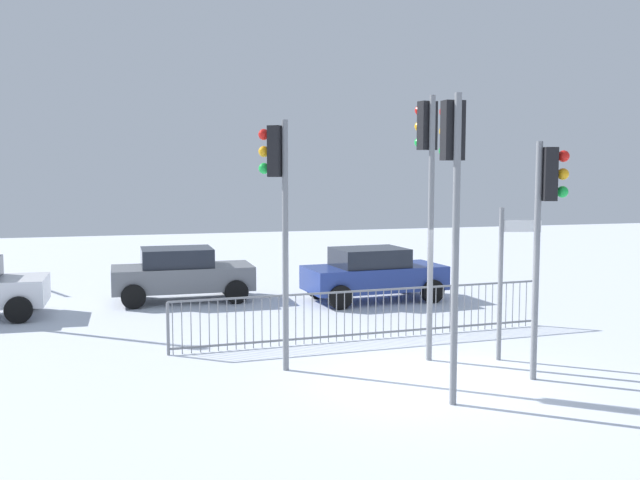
{
  "coord_description": "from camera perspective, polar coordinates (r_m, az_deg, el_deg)",
  "views": [
    {
      "loc": [
        -5.12,
        -11.14,
        3.62
      ],
      "look_at": [
        -0.96,
        3.61,
        2.12
      ],
      "focal_mm": 40.56,
      "sensor_mm": 36.0,
      "label": 1
    }
  ],
  "objects": [
    {
      "name": "ground_plane",
      "position": [
        12.78,
        8.7,
        -10.92
      ],
      "size": [
        60.0,
        60.0,
        0.0
      ],
      "primitive_type": "plane",
      "color": "silver"
    },
    {
      "name": "traffic_light_mid_left",
      "position": [
        12.86,
        -3.35,
        4.1
      ],
      "size": [
        0.48,
        0.45,
        4.49
      ],
      "rotation": [
        0.0,
        0.0,
        0.89
      ],
      "color": "slate",
      "rests_on": "ground"
    },
    {
      "name": "traffic_light_foreground_left",
      "position": [
        13.74,
        8.48,
        5.61
      ],
      "size": [
        0.35,
        0.56,
        4.98
      ],
      "rotation": [
        0.0,
        0.0,
        0.18
      ],
      "color": "slate",
      "rests_on": "ground"
    },
    {
      "name": "traffic_light_rear_right",
      "position": [
        11.18,
        10.42,
        4.78
      ],
      "size": [
        0.32,
        0.57,
        4.75
      ],
      "rotation": [
        0.0,
        0.0,
        0.0
      ],
      "color": "slate",
      "rests_on": "ground"
    },
    {
      "name": "traffic_light_foreground_right",
      "position": [
        12.81,
        17.44,
        2.56
      ],
      "size": [
        0.56,
        0.36,
        4.09
      ],
      "rotation": [
        0.0,
        0.0,
        4.49
      ],
      "color": "slate",
      "rests_on": "ground"
    },
    {
      "name": "direction_sign_post",
      "position": [
        14.06,
        14.3,
        -2.69
      ],
      "size": [
        0.77,
        0.25,
        2.91
      ],
      "rotation": [
        0.0,
        0.0,
        -0.25
      ],
      "color": "slate",
      "rests_on": "ground"
    },
    {
      "name": "pedestrian_guard_railing",
      "position": [
        15.52,
        3.81,
        -5.81
      ],
      "size": [
        8.48,
        0.5,
        1.07
      ],
      "rotation": [
        0.0,
        0.0,
        0.05
      ],
      "color": "slate",
      "rests_on": "ground"
    },
    {
      "name": "car_blue_trailing",
      "position": [
        19.99,
        4.2,
        -2.63
      ],
      "size": [
        3.92,
        2.17,
        1.47
      ],
      "rotation": [
        0.0,
        0.0,
        0.08
      ],
      "color": "navy",
      "rests_on": "ground"
    },
    {
      "name": "car_grey_near",
      "position": [
        20.31,
        -10.89,
        -2.59
      ],
      "size": [
        3.8,
        1.92,
        1.47
      ],
      "rotation": [
        0.0,
        0.0,
        0.0
      ],
      "color": "slate",
      "rests_on": "ground"
    }
  ]
}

